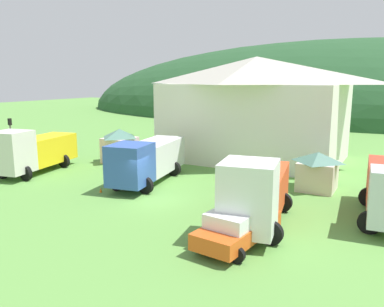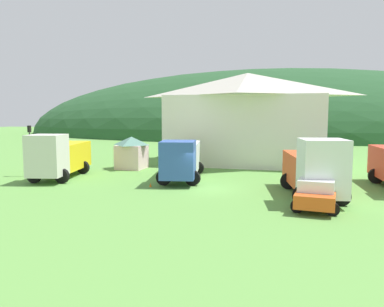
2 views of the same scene
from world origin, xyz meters
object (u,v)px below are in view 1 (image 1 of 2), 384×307
object	(u,v)px
play_shed_pink	(120,145)
depot_building	(255,107)
box_truck_blue	(147,159)
heavy_rig_white	(256,191)
traffic_light_west	(11,138)
play_shed_cream	(317,171)
flatbed_truck_yellow	(33,150)
traffic_cone_near_pickup	(101,192)
service_pickup_orange	(237,227)

from	to	relation	value
play_shed_pink	depot_building	bearing A→B (deg)	37.14
box_truck_blue	heavy_rig_white	distance (m)	10.45
traffic_light_west	box_truck_blue	bearing A→B (deg)	7.92
play_shed_cream	traffic_light_west	world-z (taller)	traffic_light_west
flatbed_truck_yellow	traffic_cone_near_pickup	bearing A→B (deg)	68.56
depot_building	play_shed_cream	bearing A→B (deg)	-47.22
play_shed_pink	box_truck_blue	world-z (taller)	box_truck_blue
flatbed_truck_yellow	service_pickup_orange	size ratio (longest dim) A/B	1.54
box_truck_blue	traffic_cone_near_pickup	xyz separation A→B (m)	(-1.29, -3.45, -1.74)
play_shed_pink	heavy_rig_white	bearing A→B (deg)	-28.68
play_shed_cream	flatbed_truck_yellow	world-z (taller)	flatbed_truck_yellow
play_shed_pink	traffic_cone_near_pickup	xyz separation A→B (m)	(4.90, -7.94, -1.54)
depot_building	heavy_rig_white	world-z (taller)	depot_building
depot_building	box_truck_blue	size ratio (longest dim) A/B	1.89
heavy_rig_white	play_shed_pink	bearing A→B (deg)	-128.87
heavy_rig_white	traffic_cone_near_pickup	bearing A→B (deg)	-103.82
service_pickup_orange	play_shed_cream	bearing A→B (deg)	179.85
box_truck_blue	service_pickup_orange	world-z (taller)	box_truck_blue
depot_building	play_shed_pink	size ratio (longest dim) A/B	5.45
service_pickup_orange	heavy_rig_white	bearing A→B (deg)	-171.81
depot_building	play_shed_pink	xyz separation A→B (m)	(-9.81, -7.43, -3.24)
play_shed_pink	flatbed_truck_yellow	world-z (taller)	flatbed_truck_yellow
heavy_rig_white	traffic_light_west	size ratio (longest dim) A/B	1.92
play_shed_cream	heavy_rig_white	world-z (taller)	heavy_rig_white
play_shed_pink	traffic_cone_near_pickup	bearing A→B (deg)	-58.33
play_shed_pink	service_pickup_orange	bearing A→B (deg)	-35.24
service_pickup_orange	traffic_light_west	xyz separation A→B (m)	(-22.02, 4.98, 1.72)
play_shed_cream	play_shed_pink	world-z (taller)	play_shed_pink
flatbed_truck_yellow	depot_building	bearing A→B (deg)	125.22
box_truck_blue	traffic_cone_near_pickup	size ratio (longest dim) A/B	14.86
flatbed_truck_yellow	service_pickup_orange	world-z (taller)	flatbed_truck_yellow
flatbed_truck_yellow	traffic_cone_near_pickup	xyz separation A→B (m)	(8.24, -1.46, -1.82)
traffic_light_west	depot_building	bearing A→B (deg)	40.49
depot_building	traffic_light_west	size ratio (longest dim) A/B	3.92
play_shed_cream	box_truck_blue	xyz separation A→B (m)	(-10.94, -4.01, 0.41)
service_pickup_orange	traffic_light_west	world-z (taller)	traffic_light_west
play_shed_pink	flatbed_truck_yellow	bearing A→B (deg)	-117.23
depot_building	play_shed_cream	distance (m)	11.32
play_shed_cream	flatbed_truck_yellow	xyz separation A→B (m)	(-20.47, -6.00, 0.49)
depot_building	box_truck_blue	xyz separation A→B (m)	(-3.62, -11.92, -3.04)
traffic_light_west	flatbed_truck_yellow	bearing A→B (deg)	-5.46
play_shed_pink	flatbed_truck_yellow	xyz separation A→B (m)	(-3.34, -6.49, 0.27)
box_truck_blue	traffic_cone_near_pickup	world-z (taller)	box_truck_blue
depot_building	play_shed_pink	world-z (taller)	depot_building
depot_building	flatbed_truck_yellow	bearing A→B (deg)	-133.37
flatbed_truck_yellow	service_pickup_orange	bearing A→B (deg)	64.79
flatbed_truck_yellow	service_pickup_orange	xyz separation A→B (m)	(19.19, -4.71, -0.99)
depot_building	play_shed_cream	world-z (taller)	depot_building
depot_building	box_truck_blue	bearing A→B (deg)	-106.88
play_shed_pink	heavy_rig_white	world-z (taller)	heavy_rig_white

